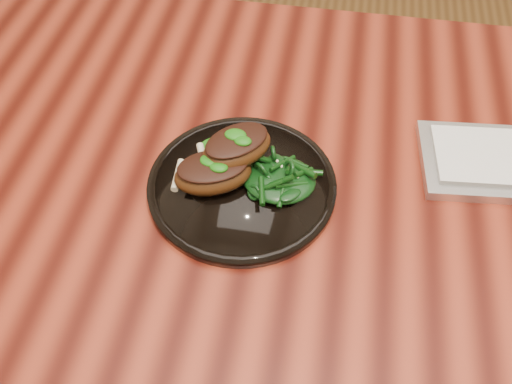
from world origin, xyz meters
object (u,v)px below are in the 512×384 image
Objects in this scene: desk at (417,227)px; lamb_chop_front at (212,172)px; plate at (242,185)px; greens_heap at (280,176)px.

desk is 0.31m from lamb_chop_front.
plate is at bearing -170.77° from desk.
plate is at bearing 13.85° from lamb_chop_front.
greens_heap is at bearing -169.78° from desk.
plate is 2.10× the size of lamb_chop_front.
greens_heap is at bearing 8.93° from lamb_chop_front.
lamb_chop_front is (-0.04, -0.01, 0.03)m from plate.
plate is (-0.25, -0.04, 0.09)m from desk.
greens_heap is (0.08, 0.01, -0.01)m from lamb_chop_front.
lamb_chop_front is 0.09m from greens_heap.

